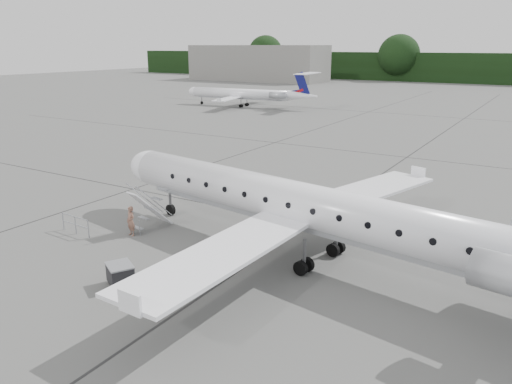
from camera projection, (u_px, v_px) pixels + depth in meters
The scene contains 8 objects.
ground at pixel (326, 287), 21.33m from camera, with size 320.00×320.00×0.00m, color #5A5B58.
terminal_building at pixel (258, 63), 144.96m from camera, with size 40.00×14.00×10.00m, color slate.
main_regional_jet at pixel (304, 184), 23.24m from camera, with size 29.22×21.04×7.49m, color white, non-canonical shape.
airstair at pixel (150, 209), 27.80m from camera, with size 0.85×2.37×2.35m, color white, non-canonical shape.
passenger at pixel (131, 221), 26.92m from camera, with size 0.60×0.39×1.64m, color #885C4A.
safety_railing at pixel (76, 225), 27.23m from camera, with size 2.20×0.08×1.00m, color #97999F, non-canonical shape.
baggage_cart at pixel (120, 274), 21.38m from camera, with size 1.18×0.95×1.02m, color black, non-canonical shape.
bg_regional_left at pixel (240, 89), 83.49m from camera, with size 22.54×16.23×5.91m, color white, non-canonical shape.
Camera 1 is at (7.48, -18.06, 9.94)m, focal length 35.00 mm.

